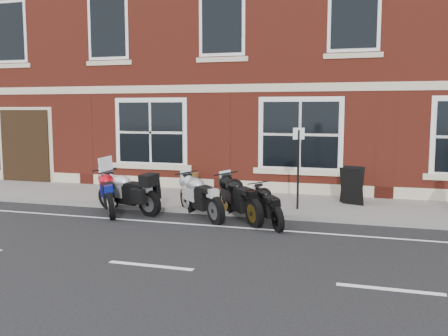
# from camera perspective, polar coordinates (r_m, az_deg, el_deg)

# --- Properties ---
(ground) EXTENTS (80.00, 80.00, 0.00)m
(ground) POSITION_cam_1_polar(r_m,az_deg,el_deg) (11.71, -2.06, -6.80)
(ground) COLOR black
(ground) RESTS_ON ground
(sidewalk) EXTENTS (30.00, 3.00, 0.12)m
(sidewalk) POSITION_cam_1_polar(r_m,az_deg,el_deg) (14.50, 1.80, -3.92)
(sidewalk) COLOR slate
(sidewalk) RESTS_ON ground
(kerb) EXTENTS (30.00, 0.16, 0.12)m
(kerb) POSITION_cam_1_polar(r_m,az_deg,el_deg) (13.01, -0.02, -5.15)
(kerb) COLOR slate
(kerb) RESTS_ON ground
(pub_building) EXTENTS (24.00, 12.00, 12.00)m
(pub_building) POSITION_cam_1_polar(r_m,az_deg,el_deg) (21.83, 7.19, 15.26)
(pub_building) COLOR maroon
(pub_building) RESTS_ON ground
(moto_touring_silver) EXTENTS (2.16, 0.88, 1.47)m
(moto_touring_silver) POSITION_cam_1_polar(r_m,az_deg,el_deg) (13.52, -10.99, -2.51)
(moto_touring_silver) COLOR black
(moto_touring_silver) RESTS_ON ground
(moto_sport_red) EXTENTS (1.35, 1.99, 1.02)m
(moto_sport_red) POSITION_cam_1_polar(r_m,az_deg,el_deg) (13.56, -12.88, -2.57)
(moto_sport_red) COLOR black
(moto_sport_red) RESTS_ON ground
(moto_sport_black) EXTENTS (1.58, 1.85, 1.03)m
(moto_sport_black) POSITION_cam_1_polar(r_m,az_deg,el_deg) (12.33, 1.90, -3.30)
(moto_sport_black) COLOR black
(moto_sport_black) RESTS_ON ground
(moto_sport_silver) EXTENTS (1.72, 1.69, 1.02)m
(moto_sport_silver) POSITION_cam_1_polar(r_m,az_deg,el_deg) (12.60, -2.59, -3.11)
(moto_sport_silver) COLOR black
(moto_sport_silver) RESTS_ON ground
(moto_naked_black) EXTENTS (1.08, 1.74, 0.88)m
(moto_naked_black) POSITION_cam_1_polar(r_m,az_deg,el_deg) (11.92, 5.15, -4.11)
(moto_naked_black) COLOR black
(moto_naked_black) RESTS_ON ground
(a_board_sign) EXTENTS (0.73, 0.61, 1.04)m
(a_board_sign) POSITION_cam_1_polar(r_m,az_deg,el_deg) (14.25, 14.41, -1.95)
(a_board_sign) COLOR black
(a_board_sign) RESTS_ON sidewalk
(barrel_planter) EXTENTS (0.57, 0.57, 0.63)m
(barrel_planter) POSITION_cam_1_polar(r_m,az_deg,el_deg) (15.89, -3.84, -1.62)
(barrel_planter) COLOR #553816
(barrel_planter) RESTS_ON sidewalk
(parking_sign) EXTENTS (0.28, 0.14, 2.14)m
(parking_sign) POSITION_cam_1_polar(r_m,az_deg,el_deg) (13.18, 8.48, 0.64)
(parking_sign) COLOR black
(parking_sign) RESTS_ON sidewalk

